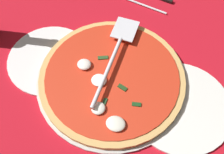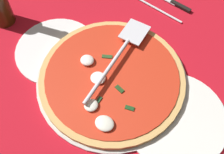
{
  "view_description": "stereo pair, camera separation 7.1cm",
  "coord_description": "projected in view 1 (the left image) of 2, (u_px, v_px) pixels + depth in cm",
  "views": [
    {
      "loc": [
        13.75,
        -31.57,
        62.82
      ],
      "look_at": [
        2.59,
        3.81,
        2.12
      ],
      "focal_mm": 44.59,
      "sensor_mm": 36.0,
      "label": 1
    },
    {
      "loc": [
        20.29,
        -28.79,
        62.82
      ],
      "look_at": [
        2.59,
        3.81,
        2.12
      ],
      "focal_mm": 44.59,
      "sensor_mm": 36.0,
      "label": 2
    }
  ],
  "objects": [
    {
      "name": "ground_plane",
      "position": [
        98.0,
        91.0,
        0.72
      ],
      "size": [
        104.32,
        104.32,
        0.8
      ],
      "primitive_type": "cube",
      "color": "red"
    },
    {
      "name": "checker_pattern",
      "position": [
        98.0,
        91.0,
        0.71
      ],
      "size": [
        104.32,
        104.32,
        0.1
      ],
      "color": "white",
      "rests_on": "ground_plane"
    },
    {
      "name": "pizza_pan",
      "position": [
        112.0,
        80.0,
        0.72
      ],
      "size": [
        39.04,
        39.04,
        1.02
      ],
      "primitive_type": "cylinder",
      "color": "#B7BAB6",
      "rests_on": "ground_plane"
    },
    {
      "name": "dinner_plate_left",
      "position": [
        50.0,
        60.0,
        0.76
      ],
      "size": [
        22.94,
        22.94,
        1.0
      ],
      "primitive_type": "cylinder",
      "color": "silver",
      "rests_on": "ground_plane"
    },
    {
      "name": "dinner_plate_right",
      "position": [
        180.0,
        106.0,
        0.69
      ],
      "size": [
        25.22,
        25.22,
        1.0
      ],
      "primitive_type": "cylinder",
      "color": "silver",
      "rests_on": "ground_plane"
    },
    {
      "name": "pizza",
      "position": [
        112.0,
        78.0,
        0.71
      ],
      "size": [
        37.48,
        37.48,
        3.06
      ],
      "color": "tan",
      "rests_on": "pizza_pan"
    },
    {
      "name": "pizza_server",
      "position": [
        115.0,
        53.0,
        0.72
      ],
      "size": [
        6.52,
        29.38,
        1.0
      ],
      "rotation": [
        0.0,
        0.0,
        1.54
      ],
      "color": "silver",
      "rests_on": "pizza"
    }
  ]
}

